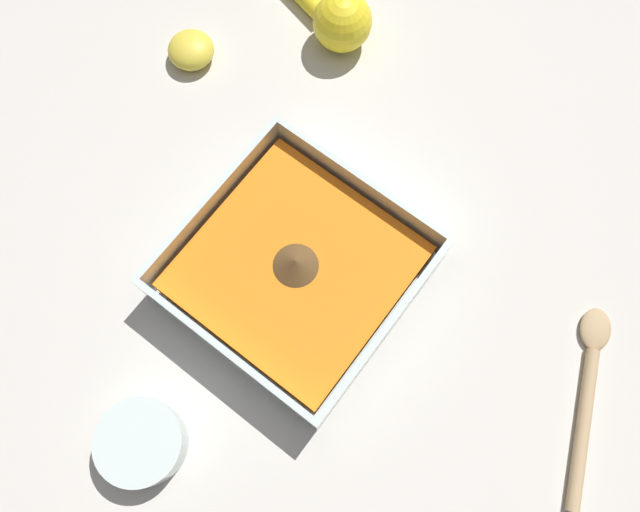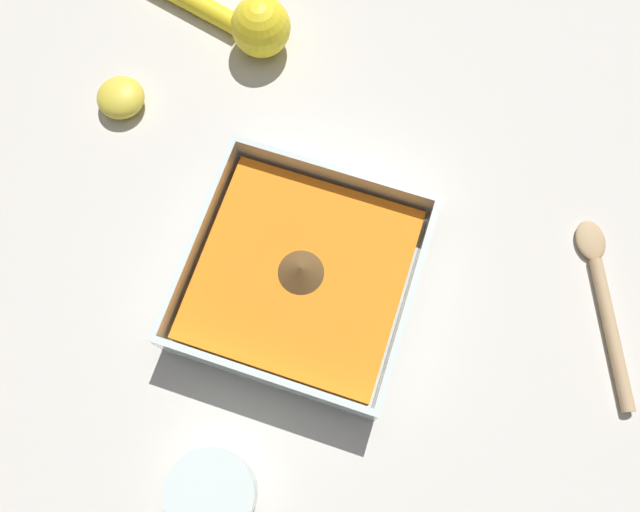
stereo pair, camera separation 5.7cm
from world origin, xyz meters
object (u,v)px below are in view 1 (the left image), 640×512
spice_bowl (142,442)px  lemon_half (191,50)px  square_dish (296,270)px  wooden_spoon (588,392)px  lemon_squeezer (325,8)px

spice_bowl → lemon_half: 0.39m
square_dish → spice_bowl: 0.20m
spice_bowl → lemon_half: bearing=-145.2°
square_dish → lemon_half: size_ratio=4.19×
square_dish → wooden_spoon: square_dish is taller
spice_bowl → lemon_half: (-0.32, -0.23, -0.00)m
lemon_squeezer → wooden_spoon: (0.17, 0.42, -0.02)m
lemon_squeezer → wooden_spoon: lemon_squeezer is taller
spice_bowl → lemon_squeezer: lemon_squeezer is taller
lemon_half → wooden_spoon: 0.51m
square_dish → lemon_squeezer: (-0.24, -0.15, 0.01)m
lemon_squeezer → wooden_spoon: size_ratio=1.24×
square_dish → wooden_spoon: size_ratio=1.16×
spice_bowl → wooden_spoon: bearing=133.6°
lemon_squeezer → lemon_half: bearing=-112.1°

